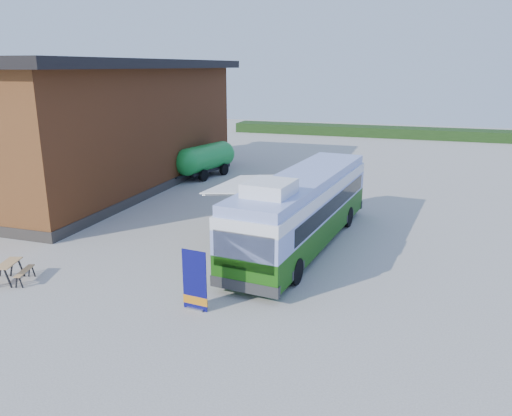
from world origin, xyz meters
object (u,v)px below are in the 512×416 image
(person_a, at_px, (255,198))
(slurry_tanker, at_px, (206,159))
(bus, at_px, (303,207))
(picnic_table, at_px, (9,268))
(banner, at_px, (195,286))
(person_b, at_px, (302,189))

(person_a, distance_m, slurry_tanker, 9.95)
(bus, distance_m, person_a, 4.36)
(person_a, xyz_separation_m, slurry_tanker, (-6.06, 7.89, 0.23))
(picnic_table, relative_size, person_a, 0.76)
(banner, distance_m, slurry_tanker, 18.92)
(bus, xyz_separation_m, slurry_tanker, (-9.12, 10.93, -0.40))
(picnic_table, xyz_separation_m, person_a, (5.58, 9.68, 0.47))
(person_a, bearing_deg, picnic_table, -179.91)
(slurry_tanker, bearing_deg, person_a, -39.32)
(banner, height_order, picnic_table, banner)
(banner, height_order, slurry_tanker, slurry_tanker)
(slurry_tanker, bearing_deg, picnic_table, -75.27)
(picnic_table, bearing_deg, slurry_tanker, 74.58)
(bus, distance_m, slurry_tanker, 14.24)
(person_a, height_order, slurry_tanker, slurry_tanker)
(person_b, bearing_deg, picnic_table, -2.94)
(bus, bearing_deg, slurry_tanker, 136.10)
(person_a, bearing_deg, person_b, -3.42)
(bus, relative_size, person_a, 5.66)
(picnic_table, relative_size, person_b, 0.79)
(banner, relative_size, person_a, 0.95)
(bus, relative_size, person_b, 5.88)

